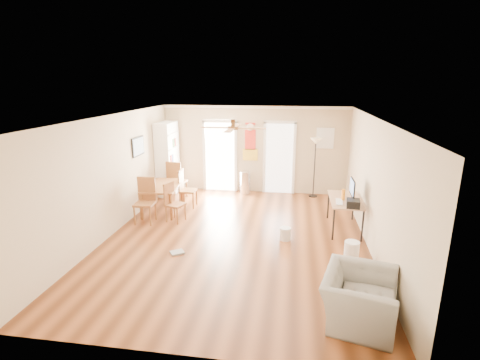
% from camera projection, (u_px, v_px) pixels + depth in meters
% --- Properties ---
extents(floor, '(7.00, 7.00, 0.00)m').
position_uv_depth(floor, '(236.00, 238.00, 7.79)').
color(floor, brown).
rests_on(floor, ground).
extents(ceiling, '(5.50, 7.00, 0.00)m').
position_uv_depth(ceiling, '(235.00, 117.00, 7.10)').
color(ceiling, silver).
rests_on(ceiling, floor).
extents(wall_back, '(5.50, 0.04, 2.60)m').
position_uv_depth(wall_back, '(254.00, 150.00, 10.78)').
color(wall_back, beige).
rests_on(wall_back, floor).
extents(wall_front, '(5.50, 0.04, 2.60)m').
position_uv_depth(wall_front, '(187.00, 262.00, 4.11)').
color(wall_front, beige).
rests_on(wall_front, floor).
extents(wall_left, '(0.04, 7.00, 2.60)m').
position_uv_depth(wall_left, '(111.00, 176.00, 7.84)').
color(wall_left, beige).
rests_on(wall_left, floor).
extents(wall_right, '(0.04, 7.00, 2.60)m').
position_uv_depth(wall_right, '(374.00, 186.00, 7.05)').
color(wall_right, beige).
rests_on(wall_right, floor).
extents(crown_molding, '(5.50, 7.00, 0.08)m').
position_uv_depth(crown_molding, '(235.00, 119.00, 7.11)').
color(crown_molding, white).
rests_on(crown_molding, wall_back).
extents(kitchen_doorway, '(0.90, 0.10, 2.10)m').
position_uv_depth(kitchen_doorway, '(220.00, 157.00, 10.99)').
color(kitchen_doorway, white).
rests_on(kitchen_doorway, wall_back).
extents(bathroom_doorway, '(0.80, 0.10, 2.10)m').
position_uv_depth(bathroom_doorway, '(279.00, 159.00, 10.73)').
color(bathroom_doorway, white).
rests_on(bathroom_doorway, wall_back).
extents(wall_decal, '(0.46, 0.03, 1.10)m').
position_uv_depth(wall_decal, '(250.00, 142.00, 10.72)').
color(wall_decal, red).
rests_on(wall_decal, wall_back).
extents(ac_grille, '(0.50, 0.04, 0.60)m').
position_uv_depth(ac_grille, '(325.00, 138.00, 10.35)').
color(ac_grille, white).
rests_on(ac_grille, wall_back).
extents(framed_poster, '(0.04, 0.66, 0.48)m').
position_uv_depth(framed_poster, '(138.00, 146.00, 9.07)').
color(framed_poster, black).
rests_on(framed_poster, wall_left).
extents(ceiling_fan, '(1.24, 1.24, 0.20)m').
position_uv_depth(ceiling_fan, '(233.00, 128.00, 6.86)').
color(ceiling_fan, '#593819').
rests_on(ceiling_fan, ceiling).
extents(bookshelf, '(0.69, 1.05, 2.15)m').
position_uv_depth(bookshelf, '(167.00, 159.00, 10.62)').
color(bookshelf, white).
rests_on(bookshelf, floor).
extents(dining_table, '(0.98, 1.48, 0.70)m').
position_uv_depth(dining_table, '(163.00, 198.00, 9.37)').
color(dining_table, '#A76235').
rests_on(dining_table, floor).
extents(dining_chair_right_a, '(0.42, 0.42, 1.01)m').
position_uv_depth(dining_chair_right_a, '(188.00, 189.00, 9.65)').
color(dining_chair_right_a, '#A56F35').
rests_on(dining_chair_right_a, floor).
extents(dining_chair_right_b, '(0.49, 0.49, 0.94)m').
position_uv_depth(dining_chair_right_b, '(175.00, 203.00, 8.64)').
color(dining_chair_right_b, '#9A5931').
rests_on(dining_chair_right_b, floor).
extents(dining_chair_near, '(0.46, 0.46, 1.08)m').
position_uv_depth(dining_chair_near, '(144.00, 201.00, 8.53)').
color(dining_chair_near, '#A26634').
rests_on(dining_chair_near, floor).
extents(dining_chair_far, '(0.51, 0.51, 1.10)m').
position_uv_depth(dining_chair_far, '(177.00, 179.00, 10.37)').
color(dining_chair_far, '#965B30').
rests_on(dining_chair_far, floor).
extents(trash_can, '(0.32, 0.32, 0.68)m').
position_uv_depth(trash_can, '(245.00, 183.00, 10.83)').
color(trash_can, silver).
rests_on(trash_can, floor).
extents(torchiere_lamp, '(0.41, 0.41, 1.73)m').
position_uv_depth(torchiere_lamp, '(314.00, 168.00, 10.40)').
color(torchiere_lamp, black).
rests_on(torchiere_lamp, floor).
extents(computer_desk, '(0.68, 1.35, 0.72)m').
position_uv_depth(computer_desk, '(344.00, 214.00, 8.20)').
color(computer_desk, tan).
rests_on(computer_desk, floor).
extents(imac, '(0.24, 0.54, 0.51)m').
position_uv_depth(imac, '(352.00, 191.00, 7.87)').
color(imac, black).
rests_on(imac, computer_desk).
extents(keyboard, '(0.18, 0.44, 0.02)m').
position_uv_depth(keyboard, '(339.00, 202.00, 7.90)').
color(keyboard, silver).
rests_on(keyboard, computer_desk).
extents(printer, '(0.30, 0.34, 0.16)m').
position_uv_depth(printer, '(353.00, 203.00, 7.57)').
color(printer, black).
rests_on(printer, computer_desk).
extents(orange_bottle, '(0.08, 0.08, 0.24)m').
position_uv_depth(orange_bottle, '(343.00, 195.00, 8.01)').
color(orange_bottle, orange).
rests_on(orange_bottle, computer_desk).
extents(wastebasket_a, '(0.28, 0.28, 0.28)m').
position_uv_depth(wastebasket_a, '(285.00, 234.00, 7.69)').
color(wastebasket_a, silver).
rests_on(wastebasket_a, floor).
extents(wastebasket_b, '(0.30, 0.30, 0.33)m').
position_uv_depth(wastebasket_b, '(352.00, 250.00, 6.91)').
color(wastebasket_b, white).
rests_on(wastebasket_b, floor).
extents(floor_cloth, '(0.32, 0.31, 0.04)m').
position_uv_depth(floor_cloth, '(177.00, 252.00, 7.11)').
color(floor_cloth, gray).
rests_on(floor_cloth, floor).
extents(armchair, '(1.20, 1.30, 0.72)m').
position_uv_depth(armchair, '(359.00, 298.00, 5.03)').
color(armchair, gray).
rests_on(armchair, floor).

